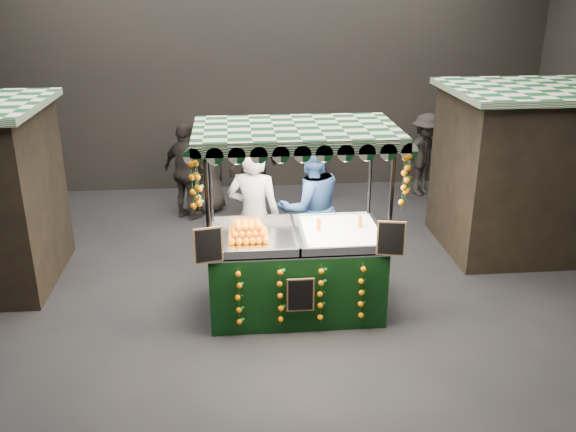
{
  "coord_description": "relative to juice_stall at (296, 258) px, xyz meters",
  "views": [
    {
      "loc": [
        -0.39,
        -7.46,
        4.14
      ],
      "look_at": [
        0.31,
        0.11,
        1.19
      ],
      "focal_mm": 38.5,
      "sensor_mm": 36.0,
      "label": 1
    }
  ],
  "objects": [
    {
      "name": "shopper_2",
      "position": [
        -1.61,
        3.54,
        0.12
      ],
      "size": [
        1.07,
        1.01,
        1.78
      ],
      "rotation": [
        0.0,
        0.0,
        2.43
      ],
      "color": "black",
      "rests_on": "ground"
    },
    {
      "name": "shopper_5",
      "position": [
        4.12,
        3.19,
        0.08
      ],
      "size": [
        1.52,
        1.39,
        1.69
      ],
      "rotation": [
        0.0,
        0.0,
        2.44
      ],
      "color": "#292521",
      "rests_on": "ground"
    },
    {
      "name": "neighbour_stall_right",
      "position": [
        4.02,
        1.79,
        0.54
      ],
      "size": [
        3.0,
        2.2,
        2.6
      ],
      "color": "black",
      "rests_on": "ground"
    },
    {
      "name": "shopper_0",
      "position": [
        -4.26,
        2.51,
        0.16
      ],
      "size": [
        0.75,
        0.58,
        1.85
      ],
      "rotation": [
        0.0,
        0.0,
        -0.22
      ],
      "color": "black",
      "rests_on": "ground"
    },
    {
      "name": "shopper_4",
      "position": [
        -1.24,
        3.88,
        0.03
      ],
      "size": [
        0.93,
        0.87,
        1.59
      ],
      "rotation": [
        0.0,
        0.0,
        3.77
      ],
      "color": "#2A2422",
      "rests_on": "ground"
    },
    {
      "name": "juice_stall",
      "position": [
        0.0,
        0.0,
        0.0
      ],
      "size": [
        2.55,
        1.5,
        2.47
      ],
      "color": "black",
      "rests_on": "ground"
    },
    {
      "name": "shopper_7",
      "position": [
        -0.41,
        3.5,
        0.18
      ],
      "size": [
        1.14,
        1.07,
        1.89
      ],
      "rotation": [
        0.0,
        0.0,
        0.72
      ],
      "color": "black",
      "rests_on": "ground"
    },
    {
      "name": "vendor_grey",
      "position": [
        -0.5,
        0.85,
        0.26
      ],
      "size": [
        0.85,
        0.67,
        2.05
      ],
      "rotation": [
        0.0,
        0.0,
        2.87
      ],
      "color": "gray",
      "rests_on": "ground"
    },
    {
      "name": "shopper_3",
      "position": [
        3.06,
        4.46,
        0.06
      ],
      "size": [
        1.24,
        1.07,
        1.66
      ],
      "rotation": [
        0.0,
        0.0,
        0.53
      ],
      "color": "#272320",
      "rests_on": "ground"
    },
    {
      "name": "shopper_1",
      "position": [
        3.65,
        3.21,
        0.18
      ],
      "size": [
        1.11,
        0.99,
        1.89
      ],
      "rotation": [
        0.0,
        0.0,
        -0.36
      ],
      "color": "#282320",
      "rests_on": "ground"
    },
    {
      "name": "vendor_blue",
      "position": [
        0.32,
        1.14,
        0.25
      ],
      "size": [
        1.14,
        0.98,
        2.04
      ],
      "rotation": [
        0.0,
        0.0,
        3.37
      ],
      "color": "navy",
      "rests_on": "ground"
    },
    {
      "name": "shopper_6",
      "position": [
        0.91,
        4.41,
        -0.01
      ],
      "size": [
        0.54,
        0.65,
        1.52
      ],
      "rotation": [
        0.0,
        0.0,
        -1.2
      ],
      "color": "#2C2824",
      "rests_on": "ground"
    },
    {
      "name": "ground",
      "position": [
        -0.38,
        0.29,
        -0.77
      ],
      "size": [
        12.0,
        12.0,
        0.0
      ],
      "primitive_type": "plane",
      "color": "black",
      "rests_on": "ground"
    },
    {
      "name": "market_hall",
      "position": [
        -0.38,
        0.29,
        2.62
      ],
      "size": [
        12.1,
        10.1,
        5.05
      ],
      "color": "black",
      "rests_on": "ground"
    }
  ]
}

